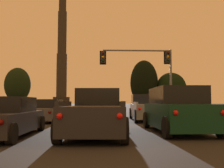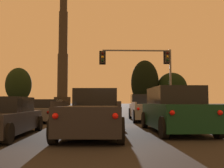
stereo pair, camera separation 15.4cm
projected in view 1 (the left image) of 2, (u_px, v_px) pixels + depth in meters
name	position (u px, v px, depth m)	size (l,w,h in m)	color
sedan_left_lane_front	(47.00, 111.00, 16.87)	(2.11, 4.75, 1.43)	#4C4F54
sedan_left_lane_second	(5.00, 118.00, 9.48)	(2.01, 4.72, 1.43)	#232328
suv_right_lane_second	(177.00, 110.00, 10.84)	(2.14, 4.92, 1.86)	#0F3823
pickup_truck_center_lane_second	(96.00, 113.00, 10.16)	(2.37, 5.57, 1.82)	#232328
pickup_truck_right_lane_front	(147.00, 109.00, 18.08)	(2.39, 5.58, 1.82)	gray
sedan_center_lane_front	(103.00, 111.00, 17.60)	(2.19, 4.78, 1.43)	#4C4F54
traffic_light_overhead_right	(147.00, 65.00, 23.42)	(6.58, 0.50, 5.98)	slate
smokestack	(62.00, 51.00, 112.73)	(7.02, 7.02, 59.25)	#2B2722
treeline_right_mid	(171.00, 88.00, 81.27)	(9.33, 8.40, 10.51)	black
treeline_center_left	(18.00, 85.00, 85.97)	(8.47, 7.63, 12.69)	black
treeline_far_left	(144.00, 83.00, 81.10)	(8.57, 7.72, 14.33)	black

